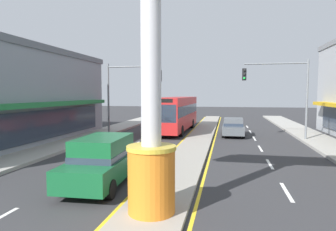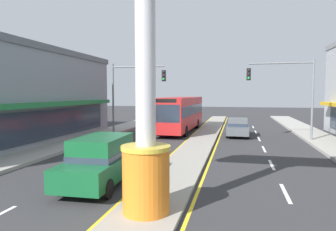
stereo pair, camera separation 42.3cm
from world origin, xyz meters
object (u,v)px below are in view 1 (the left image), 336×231
traffic_light_left_side (127,86)px  traffic_light_right_side (283,85)px  bus_near_right_lane (176,112)px  district_sign (151,75)px  suv_near_left_lane (102,160)px  sedan_far_right_lane (233,127)px

traffic_light_left_side → traffic_light_right_side: same height
traffic_light_left_side → bus_near_right_lane: (3.58, 3.63, -2.38)m
traffic_light_left_side → district_sign: bearing=-68.7°
suv_near_left_lane → traffic_light_right_side: bearing=55.7°
traffic_light_right_side → suv_near_left_lane: size_ratio=1.33×
traffic_light_left_side → suv_near_left_lane: traffic_light_left_side is taller
sedan_far_right_lane → suv_near_left_lane: bearing=-109.7°
suv_near_left_lane → traffic_light_left_side: bearing=104.9°
suv_near_left_lane → district_sign: bearing=-44.2°
traffic_light_right_side → bus_near_right_lane: bearing=155.9°
suv_near_left_lane → bus_near_right_lane: bearing=90.0°
district_sign → traffic_light_left_side: bearing=111.3°
sedan_far_right_lane → district_sign: bearing=-98.7°
sedan_far_right_lane → suv_near_left_lane: suv_near_left_lane is taller
traffic_light_left_side → bus_near_right_lane: size_ratio=0.55×
traffic_light_left_side → bus_near_right_lane: bearing=45.3°
traffic_light_right_side → sedan_far_right_lane: traffic_light_right_side is taller
traffic_light_left_side → sedan_far_right_lane: bearing=9.2°
bus_near_right_lane → sedan_far_right_lane: 5.87m
traffic_light_left_side → bus_near_right_lane: 5.63m
bus_near_right_lane → suv_near_left_lane: (-0.00, -17.09, -0.88)m
traffic_light_right_side → suv_near_left_lane: (-8.93, -13.08, -3.26)m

